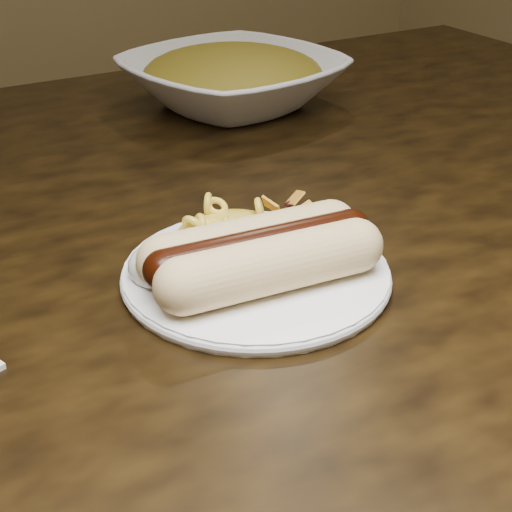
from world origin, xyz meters
TOP-DOWN VIEW (x-y plane):
  - table at (0.00, 0.00)m, footprint 1.60×0.90m
  - plate at (0.09, -0.14)m, footprint 0.24×0.24m
  - hotdog at (0.09, -0.16)m, footprint 0.15×0.08m
  - mac_and_cheese at (0.09, -0.09)m, footprint 0.11×0.10m
  - sour_cream at (0.03, -0.12)m, footprint 0.06×0.06m
  - taco_salad at (0.14, -0.14)m, footprint 0.09×0.08m
  - serving_bowl at (0.27, 0.23)m, footprint 0.29×0.29m
  - bowl_filling at (0.27, 0.23)m, footprint 0.27×0.27m

SIDE VIEW (x-z plane):
  - table at x=0.00m, z-range 0.28..1.03m
  - plate at x=0.09m, z-range 0.75..0.76m
  - taco_salad at x=0.14m, z-range 0.76..0.80m
  - sour_cream at x=0.03m, z-range 0.76..0.79m
  - mac_and_cheese at x=0.09m, z-range 0.76..0.79m
  - serving_bowl at x=0.27m, z-range 0.75..0.81m
  - hotdog at x=0.09m, z-range 0.76..0.80m
  - bowl_filling at x=0.27m, z-range 0.77..0.83m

